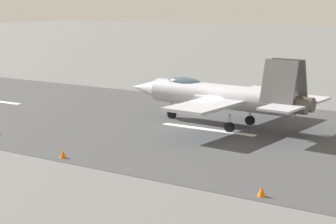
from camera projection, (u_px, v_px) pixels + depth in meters
name	position (u px, v px, depth m)	size (l,w,h in m)	color
ground_plane	(202.00, 129.00, 44.71)	(400.00, 400.00, 0.00)	slate
runway_strip	(202.00, 129.00, 44.70)	(240.00, 26.00, 0.02)	#404245
fighter_jet	(220.00, 95.00, 45.47)	(16.90, 13.93, 5.63)	#AEB0B9
marker_cone_near	(262.00, 191.00, 29.03)	(0.44, 0.44, 0.55)	orange
marker_cone_mid	(63.00, 154.00, 36.22)	(0.44, 0.44, 0.55)	orange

